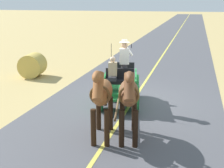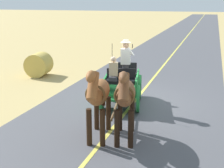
{
  "view_description": "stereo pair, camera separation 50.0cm",
  "coord_description": "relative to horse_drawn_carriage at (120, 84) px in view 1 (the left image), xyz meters",
  "views": [
    {
      "loc": [
        -2.23,
        11.22,
        3.83
      ],
      "look_at": [
        0.4,
        1.68,
        1.1
      ],
      "focal_mm": 48.8,
      "sensor_mm": 36.0,
      "label": 1
    },
    {
      "loc": [
        -2.71,
        11.07,
        3.83
      ],
      "look_at": [
        0.4,
        1.68,
        1.1
      ],
      "focal_mm": 48.8,
      "sensor_mm": 36.0,
      "label": 2
    }
  ],
  "objects": [
    {
      "name": "road_centre_stripe",
      "position": [
        -0.38,
        -0.56,
        -0.81
      ],
      "size": [
        0.12,
        160.0,
        0.0
      ],
      "primitive_type": "cube",
      "color": "#DBCC4C",
      "rests_on": "road_surface"
    },
    {
      "name": "horse_near_side",
      "position": [
        -0.95,
        2.9,
        0.51
      ],
      "size": [
        0.89,
        2.15,
        2.21
      ],
      "color": "brown",
      "rests_on": "ground"
    },
    {
      "name": "road_surface",
      "position": [
        -0.38,
        -0.56,
        -0.81
      ],
      "size": [
        6.76,
        160.0,
        0.01
      ],
      "primitive_type": "cube",
      "color": "#4C4C51",
      "rests_on": "ground"
    },
    {
      "name": "horse_drawn_carriage",
      "position": [
        0.0,
        0.0,
        0.0
      ],
      "size": [
        1.86,
        4.51,
        2.5
      ],
      "color": "#1E7233",
      "rests_on": "ground"
    },
    {
      "name": "ground_plane",
      "position": [
        -0.38,
        -0.56,
        -0.82
      ],
      "size": [
        200.0,
        200.0,
        0.0
      ],
      "primitive_type": "plane",
      "color": "tan"
    },
    {
      "name": "horse_off_side",
      "position": [
        -0.22,
        3.04,
        0.51
      ],
      "size": [
        0.83,
        2.15,
        2.21
      ],
      "color": "brown",
      "rests_on": "ground"
    },
    {
      "name": "hay_bale",
      "position": [
        5.39,
        -3.0,
        -0.22
      ],
      "size": [
        1.35,
        1.26,
        1.2
      ],
      "primitive_type": "cylinder",
      "rotation": [
        0.0,
        1.57,
        1.72
      ],
      "color": "gold",
      "rests_on": "ground"
    }
  ]
}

